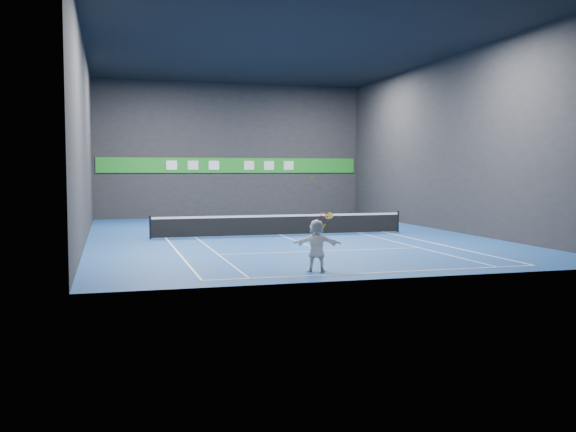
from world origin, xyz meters
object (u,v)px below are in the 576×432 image
object	(u,v)px
tennis_ball	(313,178)
tennis_net	(281,224)
tennis_racket	(325,216)
player	(317,245)

from	to	relation	value
tennis_ball	tennis_net	distance (m)	11.39
tennis_net	tennis_racket	world-z (taller)	tennis_racket
tennis_racket	tennis_net	bearing A→B (deg)	82.17
player	tennis_net	distance (m)	11.29
player	tennis_net	xyz separation A→B (m)	(1.81, 11.14, -0.27)
player	tennis_racket	size ratio (longest dim) A/B	2.75
player	tennis_racket	world-z (taller)	tennis_racket
tennis_ball	tennis_net	xyz separation A→B (m)	(1.91, 10.98, -2.35)
player	tennis_net	size ratio (longest dim) A/B	0.13
tennis_ball	tennis_net	bearing A→B (deg)	80.15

